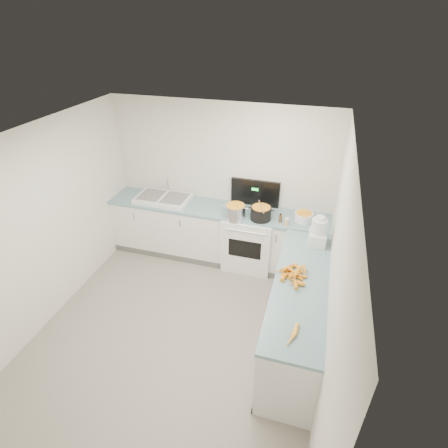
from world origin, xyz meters
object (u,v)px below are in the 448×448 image
(spice_jar, at_px, (287,222))
(black_pot, at_px, (261,214))
(stove, at_px, (249,239))
(sink, at_px, (163,198))
(mixing_bowl, at_px, (304,217))
(extract_bottle, at_px, (280,219))
(steel_pot, at_px, (235,212))
(food_processor, at_px, (318,233))

(spice_jar, bearing_deg, black_pot, 169.79)
(stove, xyz_separation_m, sink, (-1.45, 0.02, 0.50))
(black_pot, bearing_deg, mixing_bowl, 12.41)
(black_pot, height_order, extract_bottle, black_pot)
(mixing_bowl, bearing_deg, black_pot, -167.59)
(steel_pot, bearing_deg, stove, 42.51)
(sink, xyz_separation_m, mixing_bowl, (2.24, -0.01, 0.02))
(extract_bottle, distance_m, food_processor, 0.70)
(spice_jar, height_order, food_processor, food_processor)
(sink, xyz_separation_m, steel_pot, (1.26, -0.19, 0.05))
(stove, xyz_separation_m, spice_jar, (0.57, -0.19, 0.51))
(black_pot, relative_size, mixing_bowl, 1.14)
(black_pot, height_order, spice_jar, black_pot)
(extract_bottle, bearing_deg, food_processor, -38.64)
(sink, relative_size, steel_pot, 2.86)
(stove, xyz_separation_m, food_processor, (1.01, -0.56, 0.65))
(extract_bottle, height_order, spice_jar, extract_bottle)
(sink, distance_m, black_pot, 1.63)
(sink, distance_m, food_processor, 2.53)
(black_pot, bearing_deg, stove, 145.03)
(black_pot, relative_size, extract_bottle, 2.58)
(black_pot, bearing_deg, spice_jar, -10.21)
(stove, bearing_deg, steel_pot, -137.49)
(mixing_bowl, bearing_deg, steel_pot, -169.19)
(stove, relative_size, mixing_bowl, 5.10)
(black_pot, distance_m, food_processor, 0.94)
(mixing_bowl, distance_m, spice_jar, 0.30)
(food_processor, bearing_deg, mixing_bowl, 110.95)
(sink, distance_m, spice_jar, 2.03)
(sink, distance_m, steel_pot, 1.27)
(steel_pot, relative_size, mixing_bowl, 1.13)
(stove, distance_m, sink, 1.54)
(black_pot, xyz_separation_m, mixing_bowl, (0.61, 0.13, -0.03))
(black_pot, bearing_deg, extract_bottle, -1.25)
(mixing_bowl, xyz_separation_m, spice_jar, (-0.22, -0.21, -0.01))
(extract_bottle, bearing_deg, mixing_bowl, 23.76)
(stove, height_order, black_pot, stove)
(steel_pot, relative_size, black_pot, 0.99)
(stove, bearing_deg, food_processor, -29.13)
(sink, height_order, food_processor, food_processor)
(steel_pot, relative_size, spice_jar, 3.12)
(extract_bottle, bearing_deg, stove, 164.44)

